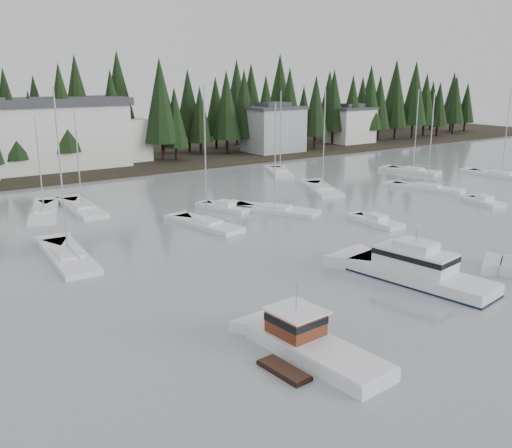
# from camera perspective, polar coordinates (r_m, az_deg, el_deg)

# --- Properties ---
(far_shore_land) EXTENTS (240.00, 54.00, 1.00)m
(far_shore_land) POSITION_cam_1_polar(r_m,az_deg,el_deg) (111.78, -19.51, 6.27)
(far_shore_land) COLOR black
(far_shore_land) RESTS_ON ground
(conifer_treeline) EXTENTS (200.00, 22.00, 20.00)m
(conifer_treeline) POSITION_cam_1_polar(r_m,az_deg,el_deg) (101.32, -17.81, 5.59)
(conifer_treeline) COLOR black
(conifer_treeline) RESTS_ON ground
(house_east_a) EXTENTS (10.60, 8.48, 9.25)m
(house_east_a) POSITION_cam_1_polar(r_m,az_deg,el_deg) (109.81, 1.74, 9.55)
(house_east_a) COLOR #999EA0
(house_east_a) RESTS_ON ground
(house_east_b) EXTENTS (9.54, 7.42, 8.25)m
(house_east_b) POSITION_cam_1_polar(r_m,az_deg,el_deg) (125.59, 9.40, 9.82)
(house_east_b) COLOR silver
(house_east_b) RESTS_ON ground
(harbor_inn) EXTENTS (29.50, 11.50, 10.90)m
(harbor_inn) POSITION_cam_1_polar(r_m,az_deg,el_deg) (96.29, -19.11, 8.50)
(harbor_inn) COLOR silver
(harbor_inn) RESTS_ON ground
(lobster_boat_brown) EXTENTS (5.01, 9.13, 4.42)m
(lobster_boat_brown) POSITION_cam_1_polar(r_m,az_deg,el_deg) (32.53, 5.50, -12.18)
(lobster_boat_brown) COLOR white
(lobster_boat_brown) RESTS_ON ground
(cabin_cruiser_center) EXTENTS (5.24, 11.61, 4.81)m
(cabin_cruiser_center) POSITION_cam_1_polar(r_m,az_deg,el_deg) (44.60, 15.92, -4.71)
(cabin_cruiser_center) COLOR white
(cabin_cruiser_center) RESTS_ON ground
(sailboat_0) EXTENTS (5.40, 9.79, 13.25)m
(sailboat_0) POSITION_cam_1_polar(r_m,az_deg,el_deg) (79.93, 16.74, 3.36)
(sailboat_0) COLOR white
(sailboat_0) RESTS_ON ground
(sailboat_1) EXTENTS (3.20, 11.08, 11.64)m
(sailboat_1) POSITION_cam_1_polar(r_m,az_deg,el_deg) (68.18, -16.99, 1.39)
(sailboat_1) COLOR white
(sailboat_1) RESTS_ON ground
(sailboat_2) EXTENTS (4.82, 8.74, 13.29)m
(sailboat_2) POSITION_cam_1_polar(r_m,az_deg,el_deg) (93.28, 15.44, 5.05)
(sailboat_2) COLOR white
(sailboat_2) RESTS_ON ground
(sailboat_3) EXTENTS (3.70, 11.08, 14.76)m
(sailboat_3) POSITION_cam_1_polar(r_m,az_deg,el_deg) (50.70, -18.25, -3.29)
(sailboat_3) COLOR white
(sailboat_3) RESTS_ON ground
(sailboat_4) EXTENTS (6.58, 9.11, 13.10)m
(sailboat_4) POSITION_cam_1_polar(r_m,az_deg,el_deg) (88.77, 2.43, 5.09)
(sailboat_4) COLOR white
(sailboat_4) RESTS_ON ground
(sailboat_5) EXTENTS (7.46, 10.26, 12.59)m
(sailboat_5) POSITION_cam_1_polar(r_m,az_deg,el_deg) (64.40, 1.88, 1.28)
(sailboat_5) COLOR white
(sailboat_5) RESTS_ON ground
(sailboat_8) EXTENTS (3.20, 10.42, 13.39)m
(sailboat_8) POSITION_cam_1_polar(r_m,az_deg,el_deg) (93.79, 23.32, 4.42)
(sailboat_8) COLOR white
(sailboat_8) RESTS_ON ground
(sailboat_9) EXTENTS (6.80, 10.25, 13.67)m
(sailboat_9) POSITION_cam_1_polar(r_m,az_deg,el_deg) (76.21, 6.66, 3.35)
(sailboat_9) COLOR white
(sailboat_9) RESTS_ON ground
(sailboat_10) EXTENTS (4.13, 9.15, 14.61)m
(sailboat_10) POSITION_cam_1_polar(r_m,az_deg,el_deg) (58.47, -4.93, -0.16)
(sailboat_10) COLOR white
(sailboat_10) RESTS_ON ground
(sailboat_12) EXTENTS (5.94, 11.06, 11.16)m
(sailboat_12) POSITION_cam_1_polar(r_m,az_deg,el_deg) (67.53, -20.41, 0.97)
(sailboat_12) COLOR white
(sailboat_12) RESTS_ON ground
(runabout_1) EXTENTS (2.52, 6.23, 1.42)m
(runabout_1) POSITION_cam_1_polar(r_m,az_deg,el_deg) (60.59, 11.95, 0.15)
(runabout_1) COLOR white
(runabout_1) RESTS_ON ground
(runabout_2) EXTENTS (3.34, 5.53, 1.42)m
(runabout_2) POSITION_cam_1_polar(r_m,az_deg,el_deg) (73.47, 21.84, 1.98)
(runabout_2) COLOR white
(runabout_2) RESTS_ON ground
(runabout_4) EXTENTS (4.06, 6.71, 1.42)m
(runabout_4) POSITION_cam_1_polar(r_m,az_deg,el_deg) (65.48, -3.05, 1.56)
(runabout_4) COLOR white
(runabout_4) RESTS_ON ground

